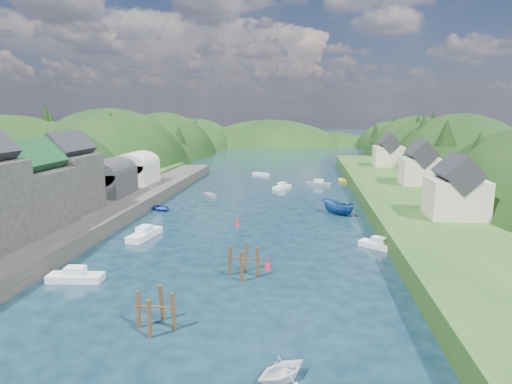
# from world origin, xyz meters

# --- Properties ---
(ground) EXTENTS (600.00, 600.00, 0.00)m
(ground) POSITION_xyz_m (0.00, 50.00, 0.00)
(ground) COLOR black
(ground) RESTS_ON ground
(hillside_left) EXTENTS (44.00, 245.56, 52.00)m
(hillside_left) POSITION_xyz_m (-45.00, 75.00, -8.03)
(hillside_left) COLOR black
(hillside_left) RESTS_ON ground
(hillside_right) EXTENTS (36.00, 245.56, 48.00)m
(hillside_right) POSITION_xyz_m (45.00, 75.00, -7.41)
(hillside_right) COLOR black
(hillside_right) RESTS_ON ground
(far_hills) EXTENTS (103.00, 68.00, 44.00)m
(far_hills) POSITION_xyz_m (1.22, 174.01, -10.80)
(far_hills) COLOR black
(far_hills) RESTS_ON ground
(hill_trees) EXTENTS (91.74, 146.35, 12.33)m
(hill_trees) POSITION_xyz_m (-0.09, 64.27, 11.08)
(hill_trees) COLOR black
(hill_trees) RESTS_ON ground
(quay_left) EXTENTS (12.00, 110.00, 2.00)m
(quay_left) POSITION_xyz_m (-24.00, 20.00, 1.00)
(quay_left) COLOR #2D2B28
(quay_left) RESTS_ON ground
(terrace_left_grass) EXTENTS (12.00, 110.00, 2.50)m
(terrace_left_grass) POSITION_xyz_m (-31.00, 20.00, 1.25)
(terrace_left_grass) COLOR #234719
(terrace_left_grass) RESTS_ON ground
(boat_sheds) EXTENTS (7.00, 21.00, 7.50)m
(boat_sheds) POSITION_xyz_m (-26.00, 39.00, 5.27)
(boat_sheds) COLOR #2D2D30
(boat_sheds) RESTS_ON quay_left
(terrace_right) EXTENTS (16.00, 120.00, 2.40)m
(terrace_right) POSITION_xyz_m (25.00, 40.00, 1.20)
(terrace_right) COLOR #234719
(terrace_right) RESTS_ON ground
(right_bank_cottages) EXTENTS (9.00, 59.24, 8.41)m
(right_bank_cottages) POSITION_xyz_m (28.00, 48.33, 5.84)
(right_bank_cottages) COLOR beige
(right_bank_cottages) RESTS_ON terrace_right
(piling_cluster_near) EXTENTS (3.26, 3.04, 3.50)m
(piling_cluster_near) POSITION_xyz_m (-3.50, -6.67, 1.18)
(piling_cluster_near) COLOR #382314
(piling_cluster_near) RESTS_ON ground
(piling_cluster_far) EXTENTS (3.35, 3.11, 3.64)m
(piling_cluster_far) POSITION_xyz_m (1.53, 4.42, 1.25)
(piling_cluster_far) COLOR #382314
(piling_cluster_far) RESTS_ON ground
(channel_buoy_near) EXTENTS (0.70, 0.70, 1.10)m
(channel_buoy_near) POSITION_xyz_m (3.69, 6.88, 0.48)
(channel_buoy_near) COLOR red
(channel_buoy_near) RESTS_ON ground
(channel_buoy_far) EXTENTS (0.70, 0.70, 1.10)m
(channel_buoy_far) POSITION_xyz_m (-2.14, 23.29, 0.48)
(channel_buoy_far) COLOR red
(channel_buoy_far) RESTS_ON ground
(moored_boats) EXTENTS (37.73, 87.54, 2.38)m
(moored_boats) POSITION_xyz_m (1.97, 25.29, 0.65)
(moored_boats) COLOR silver
(moored_boats) RESTS_ON ground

